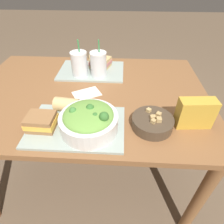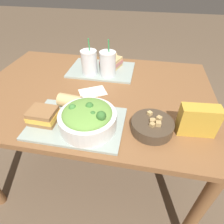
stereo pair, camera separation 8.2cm
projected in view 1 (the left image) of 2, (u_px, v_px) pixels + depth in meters
The scene contains 14 objects.
ground_plane at pixel (95, 168), 1.54m from camera, with size 12.00×12.00×0.00m, color brown.
dining_table at pixel (89, 105), 1.13m from camera, with size 1.35×0.93×0.75m.
tray_near at pixel (76, 126), 0.84m from camera, with size 0.42×0.29×0.01m.
tray_far at pixel (92, 71), 1.25m from camera, with size 0.42×0.29×0.01m.
salad_bowl at pixel (89, 120), 0.78m from camera, with size 0.25×0.25×0.12m.
soup_bowl at pixel (152, 122), 0.82m from camera, with size 0.18×0.18×0.07m.
sandwich_near at pixel (41, 122), 0.80m from camera, with size 0.13×0.10×0.06m.
baguette_near at pixel (67, 105), 0.89m from camera, with size 0.12×0.08×0.07m.
sandwich_far at pixel (100, 62), 1.26m from camera, with size 0.16×0.15×0.06m.
baguette_far at pixel (98, 59), 1.30m from camera, with size 0.13×0.10×0.07m.
drink_cup_dark at pixel (80, 65), 1.15m from camera, with size 0.10×0.10×0.22m.
drink_cup_red at pixel (99, 65), 1.14m from camera, with size 0.10×0.10×0.22m.
chip_bag at pixel (195, 113), 0.81m from camera, with size 0.16×0.08×0.14m.
napkin_folded at pixel (87, 94), 1.04m from camera, with size 0.18×0.16×0.00m.
Camera 1 is at (0.19, -0.89, 1.34)m, focal length 30.00 mm.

